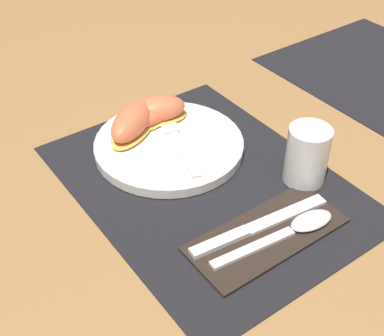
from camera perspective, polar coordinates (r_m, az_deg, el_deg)
The scene contains 12 objects.
ground_plane at distance 0.81m, azimuth 1.50°, elevation -1.67°, with size 3.00×3.00×0.00m, color #A37547.
placemat at distance 0.81m, azimuth 1.50°, elevation -1.56°, with size 0.47×0.35×0.00m.
plate at distance 0.87m, azimuth -2.24°, elevation 2.53°, with size 0.24×0.24×0.02m.
juice_glass at distance 0.80m, azimuth 12.12°, elevation 1.06°, with size 0.06×0.06×0.09m.
napkin at distance 0.73m, azimuth 7.96°, elevation -6.98°, with size 0.10×0.22×0.00m.
knife at distance 0.73m, azimuth 6.94°, elevation -6.20°, with size 0.04×0.22×0.01m.
spoon at distance 0.74m, azimuth 11.05°, elevation -6.26°, with size 0.04×0.19×0.01m.
fork at distance 0.87m, azimuth -1.94°, elevation 3.46°, with size 0.19×0.08×0.00m.
citrus_wedge_0 at distance 0.90m, azimuth -3.66°, elevation 6.18°, with size 0.08×0.11×0.04m.
citrus_wedge_1 at distance 0.90m, azimuth -4.41°, elevation 5.55°, with size 0.05×0.10×0.03m.
citrus_wedge_2 at distance 0.89m, azimuth -5.98°, elevation 5.07°, with size 0.06×0.10×0.03m.
citrus_wedge_3 at distance 0.87m, azimuth -6.37°, elevation 4.88°, with size 0.11×0.13×0.05m.
Camera 1 is at (0.48, -0.38, 0.53)m, focal length 50.00 mm.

